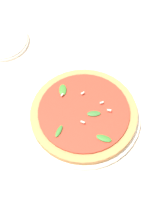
{
  "coord_description": "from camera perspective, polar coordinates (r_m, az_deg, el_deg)",
  "views": [
    {
      "loc": [
        0.44,
        -0.0,
        0.75
      ],
      "look_at": [
        0.01,
        -0.01,
        0.03
      ],
      "focal_mm": 50.0,
      "sensor_mm": 36.0,
      "label": 1
    }
  ],
  "objects": [
    {
      "name": "ground_plane",
      "position": [
        0.87,
        0.65,
        -0.65
      ],
      "size": [
        6.0,
        6.0,
        0.0
      ],
      "primitive_type": "plane",
      "color": "beige"
    },
    {
      "name": "pizza_arugula_main",
      "position": [
        0.85,
        -0.0,
        -0.46
      ],
      "size": [
        0.31,
        0.31,
        0.05
      ],
      "color": "silver",
      "rests_on": "ground_plane"
    },
    {
      "name": "side_plate_white",
      "position": [
        1.06,
        -14.64,
        12.48
      ],
      "size": [
        0.17,
        0.17,
        0.02
      ],
      "color": "silver",
      "rests_on": "ground_plane"
    }
  ]
}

